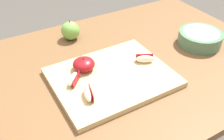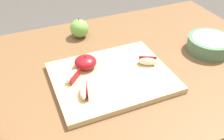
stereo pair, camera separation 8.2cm
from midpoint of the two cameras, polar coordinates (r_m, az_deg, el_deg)
dining_table at (r=0.93m, az=-8.25°, el=-6.58°), size 1.44×0.77×0.75m
cutting_board at (r=0.84m, az=-2.80°, el=-1.70°), size 0.38×0.30×0.02m
apple_half_skin_up at (r=0.86m, az=-9.00°, el=1.19°), size 0.07×0.07×0.05m
apple_wedge_near_knife at (r=0.81m, az=-11.46°, el=-2.12°), size 0.06×0.06×0.03m
apple_wedge_front at (r=0.88m, az=4.65°, el=2.37°), size 0.06×0.05×0.03m
apple_wedge_back at (r=0.75m, az=-8.52°, el=-5.35°), size 0.04×0.07×0.03m
whole_apple_granny_green at (r=1.06m, az=-11.39°, el=8.45°), size 0.07×0.07×0.08m
ceramic_fruit_bowl at (r=1.05m, az=16.76°, el=6.78°), size 0.17×0.17×0.05m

